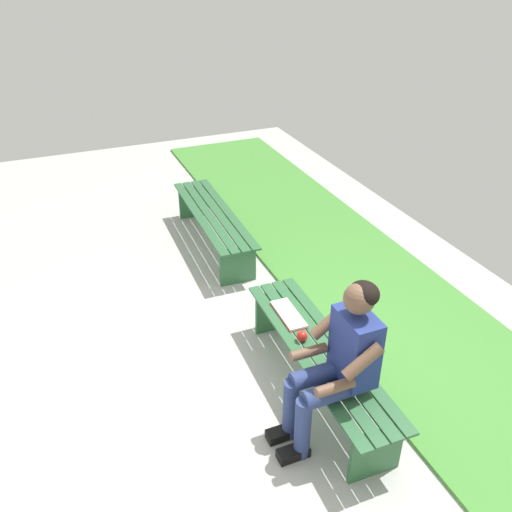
% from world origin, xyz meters
% --- Properties ---
extents(ground_plane, '(10.00, 7.00, 0.04)m').
position_xyz_m(ground_plane, '(1.23, 1.00, -0.02)').
color(ground_plane, '#B2B2AD').
extents(grass_strip, '(9.00, 1.56, 0.03)m').
position_xyz_m(grass_strip, '(1.23, -1.14, 0.01)').
color(grass_strip, '#478C38').
rests_on(grass_strip, ground).
extents(bench_near, '(1.88, 0.46, 0.42)m').
position_xyz_m(bench_near, '(0.00, 0.00, 0.33)').
color(bench_near, '#2D6038').
rests_on(bench_near, ground).
extents(bench_far, '(1.87, 0.46, 0.42)m').
position_xyz_m(bench_far, '(2.46, 0.00, 0.33)').
color(bench_far, '#2D6038').
rests_on(bench_far, ground).
extents(person_seated, '(0.50, 0.69, 1.23)m').
position_xyz_m(person_seated, '(-0.40, 0.10, 0.67)').
color(person_seated, navy).
rests_on(person_seated, ground).
extents(apple, '(0.08, 0.08, 0.08)m').
position_xyz_m(apple, '(0.13, 0.08, 0.46)').
color(apple, red).
rests_on(apple, bench_near).
extents(book_open, '(0.42, 0.17, 0.02)m').
position_xyz_m(book_open, '(0.45, 0.04, 0.43)').
color(book_open, white).
rests_on(book_open, bench_near).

